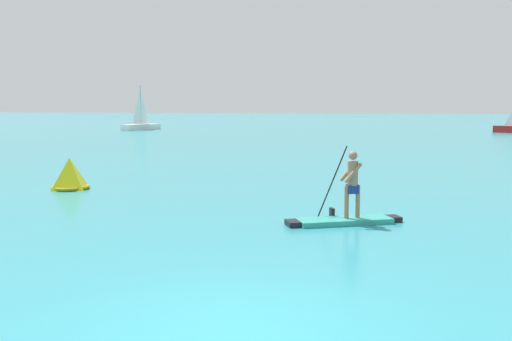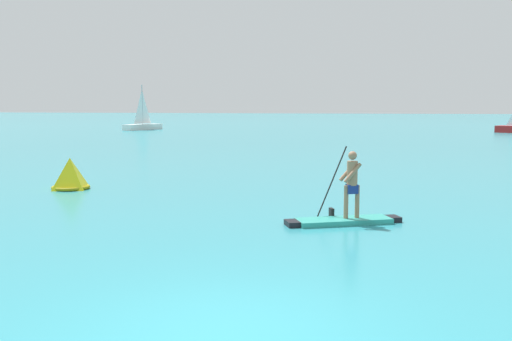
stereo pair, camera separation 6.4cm
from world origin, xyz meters
name	(u,v)px [view 2 (the right image)]	position (x,y,z in m)	size (l,w,h in m)	color
ground	(227,333)	(0.00, 0.00, 0.00)	(440.00, 440.00, 0.00)	teal
paddleboarder_mid_center	(345,210)	(0.67, 7.05, 0.34)	(2.78, 1.77, 1.88)	teal
race_marker_buoy	(70,175)	(-9.17, 10.22, 0.48)	(1.43, 1.43, 1.09)	yellow
sailboat_left_horizon	(143,124)	(-29.62, 55.53, 0.71)	(2.97, 5.71, 5.46)	white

